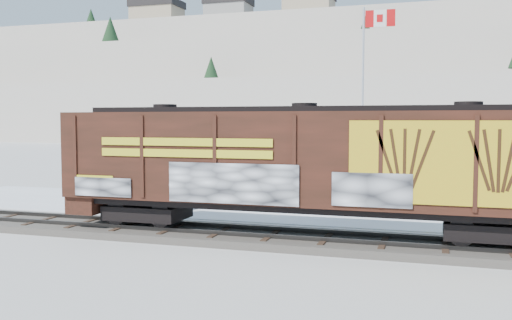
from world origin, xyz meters
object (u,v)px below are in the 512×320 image
(hopper_railcar, at_px, (304,162))
(car_white, at_px, (293,193))
(car_dark, at_px, (378,197))
(flagpole, at_px, (364,126))
(car_silver, at_px, (152,190))

(hopper_railcar, distance_m, car_white, 8.35)
(car_white, xyz_separation_m, car_dark, (4.15, 0.43, -0.10))
(hopper_railcar, distance_m, flagpole, 15.07)
(hopper_railcar, distance_m, car_silver, 11.52)
(car_silver, bearing_deg, car_dark, -77.73)
(hopper_railcar, relative_size, car_dark, 3.84)
(flagpole, relative_size, car_dark, 2.35)
(car_white, bearing_deg, hopper_railcar, -173.18)
(car_silver, height_order, car_dark, car_silver)
(flagpole, bearing_deg, car_dark, -77.59)
(car_silver, bearing_deg, flagpole, -45.31)
(hopper_railcar, xyz_separation_m, car_white, (-2.31, 7.74, -2.14))
(car_silver, xyz_separation_m, car_dark, (11.24, 1.87, -0.15))
(hopper_railcar, bearing_deg, car_white, 106.66)
(car_silver, relative_size, car_white, 1.03)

